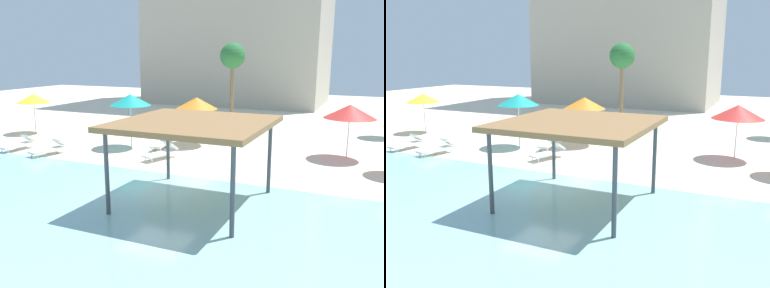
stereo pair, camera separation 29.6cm
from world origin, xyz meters
The scene contains 12 objects.
ground_plane centered at (0.00, 0.00, 0.00)m, with size 80.00×80.00×0.00m, color beige.
lagoon_water centered at (0.00, -5.25, 0.02)m, with size 44.00×13.50×0.04m, color #8CC6CC.
shade_pavilion centered at (2.16, -1.19, 2.69)m, with size 4.79×4.79×2.85m.
beach_umbrella_orange_0 centered at (-1.52, 7.42, 2.33)m, with size 2.32×2.32×2.65m.
beach_umbrella_teal_1 centered at (-4.51, 5.40, 2.58)m, with size 2.22×2.22×2.89m.
beach_umbrella_yellow_3 centered at (-12.35, 6.34, 2.22)m, with size 2.07×2.07×2.51m.
beach_umbrella_red_4 centered at (6.41, 7.57, 2.29)m, with size 2.44×2.44×2.63m.
lounge_chair_0 centered at (-1.73, 3.78, 0.33)m, with size 1.18×1.99×0.74m.
lounge_chair_1 centered at (-9.54, 2.35, 0.33)m, with size 0.79×1.95×0.74m.
lounge_chair_2 centered at (-7.27, 2.16, 0.33)m, with size 1.01×1.98×0.74m.
lounge_chair_3 centered at (-2.80, 5.77, 0.33)m, with size 0.82×1.95×0.74m.
palm_tree_2 centered at (-2.55, 16.48, 4.73)m, with size 1.90×1.90×5.81m.
Camera 1 is at (7.52, -13.27, 4.98)m, focal length 38.46 mm.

